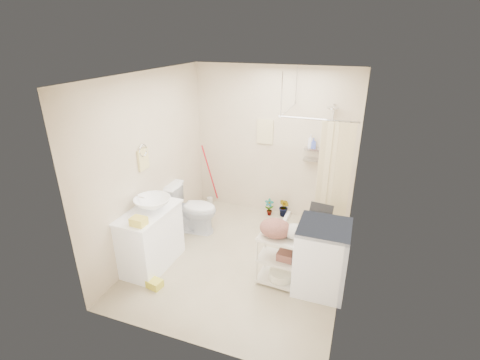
# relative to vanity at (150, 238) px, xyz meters

# --- Properties ---
(floor) EXTENTS (3.20, 3.20, 0.00)m
(floor) POSITION_rel_vanity_xyz_m (1.16, 0.54, -0.43)
(floor) COLOR tan
(floor) RESTS_ON ground
(ceiling) EXTENTS (2.80, 3.20, 0.04)m
(ceiling) POSITION_rel_vanity_xyz_m (1.16, 0.54, 2.17)
(ceiling) COLOR silver
(ceiling) RESTS_ON ground
(wall_back) EXTENTS (2.80, 0.04, 2.60)m
(wall_back) POSITION_rel_vanity_xyz_m (1.16, 2.14, 0.87)
(wall_back) COLOR beige
(wall_back) RESTS_ON ground
(wall_front) EXTENTS (2.80, 0.04, 2.60)m
(wall_front) POSITION_rel_vanity_xyz_m (1.16, -1.06, 0.87)
(wall_front) COLOR beige
(wall_front) RESTS_ON ground
(wall_left) EXTENTS (0.04, 3.20, 2.60)m
(wall_left) POSITION_rel_vanity_xyz_m (-0.24, 0.54, 0.87)
(wall_left) COLOR beige
(wall_left) RESTS_ON ground
(wall_right) EXTENTS (0.04, 3.20, 2.60)m
(wall_right) POSITION_rel_vanity_xyz_m (2.56, 0.54, 0.87)
(wall_right) COLOR beige
(wall_right) RESTS_ON ground
(vanity) EXTENTS (0.57, 0.99, 0.86)m
(vanity) POSITION_rel_vanity_xyz_m (0.00, 0.00, 0.00)
(vanity) COLOR white
(vanity) RESTS_ON ground
(sink) EXTENTS (0.52, 0.52, 0.17)m
(sink) POSITION_rel_vanity_xyz_m (0.05, 0.07, 0.51)
(sink) COLOR white
(sink) RESTS_ON vanity
(counter_basket) EXTENTS (0.19, 0.15, 0.10)m
(counter_basket) POSITION_rel_vanity_xyz_m (0.12, -0.35, 0.48)
(counter_basket) COLOR #E0CE4A
(counter_basket) RESTS_ON vanity
(floor_basket) EXTENTS (0.31, 0.26, 0.15)m
(floor_basket) POSITION_rel_vanity_xyz_m (0.30, -0.42, -0.35)
(floor_basket) COLOR gold
(floor_basket) RESTS_ON ground
(toilet) EXTENTS (0.84, 0.53, 0.82)m
(toilet) POSITION_rel_vanity_xyz_m (0.12, 1.03, -0.02)
(toilet) COLOR silver
(toilet) RESTS_ON ground
(mop) EXTENTS (0.12, 0.12, 1.19)m
(mop) POSITION_rel_vanity_xyz_m (-0.04, 2.04, 0.17)
(mop) COLOR red
(mop) RESTS_ON ground
(potted_plant_a) EXTENTS (0.19, 0.15, 0.32)m
(potted_plant_a) POSITION_rel_vanity_xyz_m (1.17, 1.96, -0.27)
(potted_plant_a) COLOR brown
(potted_plant_a) RESTS_ON ground
(potted_plant_b) EXTENTS (0.25, 0.25, 0.36)m
(potted_plant_b) POSITION_rel_vanity_xyz_m (1.44, 2.00, -0.25)
(potted_plant_b) COLOR brown
(potted_plant_b) RESTS_ON ground
(hanging_towel) EXTENTS (0.28, 0.03, 0.42)m
(hanging_towel) POSITION_rel_vanity_xyz_m (1.01, 2.12, 1.07)
(hanging_towel) COLOR beige
(hanging_towel) RESTS_ON wall_back
(towel_ring) EXTENTS (0.04, 0.22, 0.34)m
(towel_ring) POSITION_rel_vanity_xyz_m (-0.22, 0.34, 1.04)
(towel_ring) COLOR #DDCB7C
(towel_ring) RESTS_ON wall_left
(tp_holder) EXTENTS (0.08, 0.12, 0.14)m
(tp_holder) POSITION_rel_vanity_xyz_m (-0.20, 0.59, 0.29)
(tp_holder) COLOR silver
(tp_holder) RESTS_ON wall_left
(shower) EXTENTS (1.10, 1.10, 2.10)m
(shower) POSITION_rel_vanity_xyz_m (2.01, 1.59, 0.62)
(shower) COLOR white
(shower) RESTS_ON ground
(shampoo_bottle_a) EXTENTS (0.11, 0.11, 0.22)m
(shampoo_bottle_a) POSITION_rel_vanity_xyz_m (1.80, 2.06, 1.00)
(shampoo_bottle_a) COLOR silver
(shampoo_bottle_a) RESTS_ON shower
(shampoo_bottle_b) EXTENTS (0.09, 0.09, 0.16)m
(shampoo_bottle_b) POSITION_rel_vanity_xyz_m (1.85, 2.05, 0.97)
(shampoo_bottle_b) COLOR #4052B4
(shampoo_bottle_b) RESTS_ON shower
(washing_machine) EXTENTS (0.63, 0.65, 0.91)m
(washing_machine) POSITION_rel_vanity_xyz_m (2.30, 0.32, 0.03)
(washing_machine) COLOR white
(washing_machine) RESTS_ON ground
(laundry_rack) EXTENTS (0.63, 0.40, 0.84)m
(laundry_rack) POSITION_rel_vanity_xyz_m (1.81, 0.23, -0.01)
(laundry_rack) COLOR beige
(laundry_rack) RESTS_ON ground
(ironing_board) EXTENTS (0.31, 0.13, 1.05)m
(ironing_board) POSITION_rel_vanity_xyz_m (2.17, 0.56, 0.10)
(ironing_board) COLOR black
(ironing_board) RESTS_ON ground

